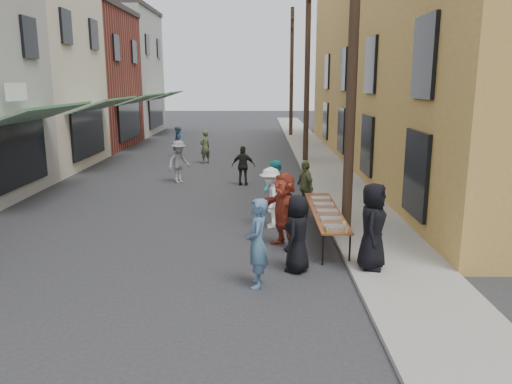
{
  "coord_description": "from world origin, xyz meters",
  "views": [
    {
      "loc": [
        2.02,
        -9.64,
        3.91
      ],
      "look_at": [
        1.93,
        2.16,
        1.3
      ],
      "focal_mm": 35.0,
      "sensor_mm": 36.0,
      "label": 1
    }
  ],
  "objects_px": {
    "utility_pole_mid": "(307,69)",
    "server": "(373,226)",
    "utility_pole_far": "(292,73)",
    "utility_pole_near": "(353,57)",
    "guest_front_c": "(275,188)",
    "serving_table": "(326,212)",
    "guest_front_a": "(298,233)",
    "catering_tray_sausage": "(335,227)"
  },
  "relations": [
    {
      "from": "utility_pole_near",
      "to": "guest_front_a",
      "type": "relative_size",
      "value": 5.49
    },
    {
      "from": "utility_pole_far",
      "to": "guest_front_a",
      "type": "height_order",
      "value": "utility_pole_far"
    },
    {
      "from": "serving_table",
      "to": "server",
      "type": "relative_size",
      "value": 2.2
    },
    {
      "from": "catering_tray_sausage",
      "to": "server",
      "type": "relative_size",
      "value": 0.28
    },
    {
      "from": "serving_table",
      "to": "catering_tray_sausage",
      "type": "height_order",
      "value": "catering_tray_sausage"
    },
    {
      "from": "utility_pole_mid",
      "to": "catering_tray_sausage",
      "type": "relative_size",
      "value": 18.0
    },
    {
      "from": "catering_tray_sausage",
      "to": "server",
      "type": "height_order",
      "value": "server"
    },
    {
      "from": "utility_pole_near",
      "to": "catering_tray_sausage",
      "type": "bearing_deg",
      "value": -106.13
    },
    {
      "from": "utility_pole_mid",
      "to": "guest_front_c",
      "type": "xyz_separation_m",
      "value": [
        -1.82,
        -10.25,
        -3.66
      ]
    },
    {
      "from": "utility_pole_far",
      "to": "catering_tray_sausage",
      "type": "bearing_deg",
      "value": -91.35
    },
    {
      "from": "utility_pole_near",
      "to": "catering_tray_sausage",
      "type": "distance_m",
      "value": 4.32
    },
    {
      "from": "guest_front_a",
      "to": "catering_tray_sausage",
      "type": "bearing_deg",
      "value": 147.04
    },
    {
      "from": "utility_pole_far",
      "to": "server",
      "type": "distance_m",
      "value": 27.0
    },
    {
      "from": "guest_front_c",
      "to": "server",
      "type": "bearing_deg",
      "value": 4.37
    },
    {
      "from": "guest_front_a",
      "to": "utility_pole_far",
      "type": "bearing_deg",
      "value": -158.61
    },
    {
      "from": "guest_front_a",
      "to": "utility_pole_near",
      "type": "bearing_deg",
      "value": 175.56
    },
    {
      "from": "serving_table",
      "to": "catering_tray_sausage",
      "type": "bearing_deg",
      "value": -90.0
    },
    {
      "from": "utility_pole_mid",
      "to": "server",
      "type": "height_order",
      "value": "utility_pole_mid"
    },
    {
      "from": "catering_tray_sausage",
      "to": "utility_pole_near",
      "type": "bearing_deg",
      "value": 73.87
    },
    {
      "from": "catering_tray_sausage",
      "to": "utility_pole_mid",
      "type": "bearing_deg",
      "value": 87.51
    },
    {
      "from": "utility_pole_far",
      "to": "server",
      "type": "xyz_separation_m",
      "value": [
        0.05,
        -26.77,
        -3.49
      ]
    },
    {
      "from": "serving_table",
      "to": "catering_tray_sausage",
      "type": "relative_size",
      "value": 8.0
    },
    {
      "from": "catering_tray_sausage",
      "to": "guest_front_a",
      "type": "distance_m",
      "value": 1.03
    },
    {
      "from": "utility_pole_near",
      "to": "guest_front_c",
      "type": "height_order",
      "value": "utility_pole_near"
    },
    {
      "from": "utility_pole_mid",
      "to": "utility_pole_far",
      "type": "xyz_separation_m",
      "value": [
        0.0,
        12.0,
        0.0
      ]
    },
    {
      "from": "utility_pole_near",
      "to": "serving_table",
      "type": "distance_m",
      "value": 3.87
    },
    {
      "from": "utility_pole_near",
      "to": "utility_pole_far",
      "type": "relative_size",
      "value": 1.0
    },
    {
      "from": "utility_pole_near",
      "to": "serving_table",
      "type": "height_order",
      "value": "utility_pole_near"
    },
    {
      "from": "utility_pole_mid",
      "to": "utility_pole_far",
      "type": "distance_m",
      "value": 12.0
    },
    {
      "from": "utility_pole_near",
      "to": "utility_pole_mid",
      "type": "height_order",
      "value": "same"
    },
    {
      "from": "utility_pole_near",
      "to": "guest_front_c",
      "type": "xyz_separation_m",
      "value": [
        -1.82,
        1.75,
        -3.66
      ]
    },
    {
      "from": "utility_pole_near",
      "to": "utility_pole_far",
      "type": "distance_m",
      "value": 24.0
    },
    {
      "from": "serving_table",
      "to": "catering_tray_sausage",
      "type": "distance_m",
      "value": 1.65
    },
    {
      "from": "utility_pole_mid",
      "to": "catering_tray_sausage",
      "type": "distance_m",
      "value": 14.61
    },
    {
      "from": "serving_table",
      "to": "server",
      "type": "xyz_separation_m",
      "value": [
        0.66,
        -2.3,
        0.29
      ]
    },
    {
      "from": "utility_pole_mid",
      "to": "guest_front_c",
      "type": "relative_size",
      "value": 5.38
    },
    {
      "from": "utility_pole_far",
      "to": "serving_table",
      "type": "xyz_separation_m",
      "value": [
        -0.61,
        -24.47,
        -3.79
      ]
    },
    {
      "from": "utility_pole_far",
      "to": "guest_front_a",
      "type": "xyz_separation_m",
      "value": [
        -1.48,
        -26.68,
        -3.68
      ]
    },
    {
      "from": "utility_pole_far",
      "to": "guest_front_c",
      "type": "xyz_separation_m",
      "value": [
        -1.82,
        -22.25,
        -3.66
      ]
    },
    {
      "from": "catering_tray_sausage",
      "to": "guest_front_a",
      "type": "height_order",
      "value": "guest_front_a"
    },
    {
      "from": "server",
      "to": "guest_front_a",
      "type": "bearing_deg",
      "value": 106.8
    },
    {
      "from": "utility_pole_mid",
      "to": "server",
      "type": "distance_m",
      "value": 15.18
    }
  ]
}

